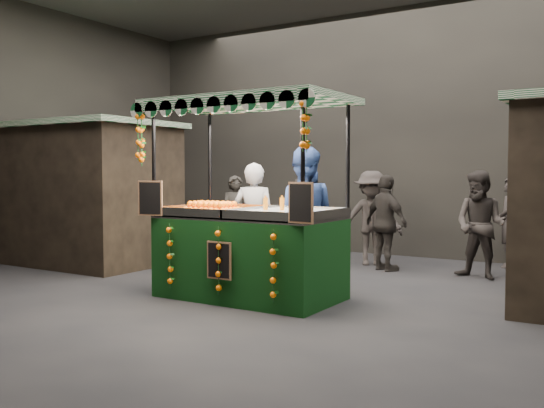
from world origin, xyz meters
The scene contains 12 objects.
ground centered at (0.00, 0.00, 0.00)m, with size 12.00×12.00×0.00m, color black.
market_hall centered at (0.00, 0.00, 3.38)m, with size 12.10×10.10×5.05m.
neighbour_stall_left centered at (-4.40, 1.00, 1.31)m, with size 3.00×2.20×2.60m.
juice_stall centered at (-0.16, -0.05, 0.83)m, with size 2.75×1.62×2.66m.
vendor_grey centered at (-0.76, 0.97, 0.92)m, with size 0.77×0.62×1.84m.
vendor_blue centered at (0.05, 1.06, 1.03)m, with size 1.23×1.11×2.06m.
shopper_0 centered at (-2.56, 3.03, 0.81)m, with size 0.71×0.65×1.63m.
shopper_1 centered at (2.12, 3.13, 0.86)m, with size 0.96×0.82×1.72m.
shopper_2 centered at (0.56, 3.07, 0.83)m, with size 1.04×0.81×1.65m.
shopper_3 centered at (0.10, 3.56, 0.86)m, with size 1.28×1.09×1.72m.
shopper_4 centered at (-1.22, 3.42, 0.80)m, with size 0.82×0.57×1.60m.
shopper_6 centered at (2.28, 4.60, 0.80)m, with size 0.47×0.64×1.60m.
Camera 1 is at (4.33, -6.66, 1.69)m, focal length 39.67 mm.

